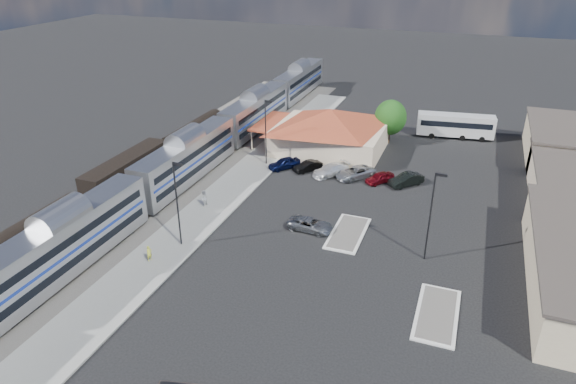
% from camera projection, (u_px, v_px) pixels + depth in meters
% --- Properties ---
extents(ground, '(280.00, 280.00, 0.00)m').
position_uv_depth(ground, '(305.00, 236.00, 52.76)').
color(ground, black).
rests_on(ground, ground).
extents(railbed, '(16.00, 100.00, 0.12)m').
position_uv_depth(railbed, '(171.00, 176.00, 66.05)').
color(railbed, '#4C4944').
rests_on(railbed, ground).
extents(platform, '(5.50, 92.00, 0.18)m').
position_uv_depth(platform, '(227.00, 193.00, 61.53)').
color(platform, gray).
rests_on(platform, ground).
extents(passenger_train, '(3.00, 104.00, 5.55)m').
position_uv_depth(passenger_train, '(187.00, 161.00, 63.42)').
color(passenger_train, silver).
rests_on(passenger_train, ground).
extents(freight_cars, '(2.80, 46.00, 4.00)m').
position_uv_depth(freight_cars, '(127.00, 173.00, 62.29)').
color(freight_cars, black).
rests_on(freight_cars, ground).
extents(station_depot, '(18.35, 12.24, 6.20)m').
position_uv_depth(station_depot, '(329.00, 130.00, 73.01)').
color(station_depot, beige).
rests_on(station_depot, ground).
extents(traffic_island_south, '(3.30, 7.50, 0.21)m').
position_uv_depth(traffic_island_south, '(348.00, 233.00, 53.14)').
color(traffic_island_south, silver).
rests_on(traffic_island_south, ground).
extents(traffic_island_north, '(3.30, 7.50, 0.21)m').
position_uv_depth(traffic_island_north, '(437.00, 314.00, 41.58)').
color(traffic_island_north, silver).
rests_on(traffic_island_north, ground).
extents(lamp_plat_s, '(1.08, 0.25, 9.00)m').
position_uv_depth(lamp_plat_s, '(177.00, 198.00, 48.78)').
color(lamp_plat_s, black).
rests_on(lamp_plat_s, ground).
extents(lamp_plat_n, '(1.08, 0.25, 9.00)m').
position_uv_depth(lamp_plat_n, '(266.00, 127.00, 67.29)').
color(lamp_plat_n, black).
rests_on(lamp_plat_n, ground).
extents(lamp_lot, '(1.08, 0.25, 9.00)m').
position_uv_depth(lamp_lot, '(432.00, 210.00, 46.61)').
color(lamp_lot, black).
rests_on(lamp_lot, ground).
extents(tree_depot, '(4.71, 4.71, 6.63)m').
position_uv_depth(tree_depot, '(390.00, 117.00, 75.29)').
color(tree_depot, '#382314').
rests_on(tree_depot, ground).
extents(suv, '(4.93, 2.53, 1.33)m').
position_uv_depth(suv, '(310.00, 225.00, 53.57)').
color(suv, '#9CA0A4').
rests_on(suv, ground).
extents(coach_bus, '(11.58, 3.97, 3.64)m').
position_uv_depth(coach_bus, '(456.00, 125.00, 78.35)').
color(coach_bus, white).
rests_on(coach_bus, ground).
extents(person_a, '(0.51, 0.65, 1.57)m').
position_uv_depth(person_a, '(149.00, 253.00, 48.08)').
color(person_a, '#D7DB44').
rests_on(person_a, platform).
extents(person_b, '(0.80, 0.99, 1.89)m').
position_uv_depth(person_b, '(204.00, 198.00, 58.00)').
color(person_b, silver).
rests_on(person_b, platform).
extents(parked_car_a, '(4.19, 4.45, 1.49)m').
position_uv_depth(parked_car_a, '(284.00, 163.00, 68.18)').
color(parked_car_a, '#0B133B').
rests_on(parked_car_a, ground).
extents(parked_car_b, '(3.53, 4.01, 1.31)m').
position_uv_depth(parked_car_b, '(308.00, 166.00, 67.46)').
color(parked_car_b, black).
rests_on(parked_car_b, ground).
extents(parked_car_c, '(4.74, 5.35, 1.49)m').
position_uv_depth(parked_car_c, '(331.00, 170.00, 66.17)').
color(parked_car_c, white).
rests_on(parked_car_c, ground).
extents(parked_car_d, '(5.37, 5.68, 1.49)m').
position_uv_depth(parked_car_d, '(355.00, 173.00, 65.42)').
color(parked_car_d, '#9A9EA2').
rests_on(parked_car_d, ground).
extents(parked_car_e, '(3.66, 4.05, 1.33)m').
position_uv_depth(parked_car_e, '(380.00, 178.00, 64.20)').
color(parked_car_e, maroon).
rests_on(parked_car_e, ground).
extents(parked_car_f, '(4.27, 4.50, 1.52)m').
position_uv_depth(parked_car_f, '(406.00, 180.00, 63.40)').
color(parked_car_f, black).
rests_on(parked_car_f, ground).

